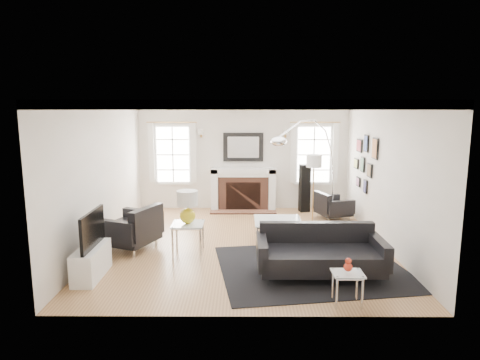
{
  "coord_description": "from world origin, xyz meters",
  "views": [
    {
      "loc": [
        -0.03,
        -8.21,
        2.74
      ],
      "look_at": [
        -0.07,
        0.3,
        1.24
      ],
      "focal_mm": 32.0,
      "sensor_mm": 36.0,
      "label": 1
    }
  ],
  "objects_px": {
    "sofa": "(320,254)",
    "armchair_left": "(132,229)",
    "coffee_table": "(278,222)",
    "arc_floor_lamp": "(308,166)",
    "gourd_lamp": "(187,205)",
    "armchair_right": "(332,207)",
    "fireplace": "(243,190)"
  },
  "relations": [
    {
      "from": "fireplace",
      "to": "gourd_lamp",
      "type": "relative_size",
      "value": 2.82
    },
    {
      "from": "fireplace",
      "to": "sofa",
      "type": "bearing_deg",
      "value": -74.37
    },
    {
      "from": "armchair_left",
      "to": "arc_floor_lamp",
      "type": "bearing_deg",
      "value": 26.27
    },
    {
      "from": "fireplace",
      "to": "arc_floor_lamp",
      "type": "bearing_deg",
      "value": -42.4
    },
    {
      "from": "armchair_left",
      "to": "armchair_right",
      "type": "xyz_separation_m",
      "value": [
        4.28,
        2.23,
        -0.09
      ]
    },
    {
      "from": "sofa",
      "to": "coffee_table",
      "type": "xyz_separation_m",
      "value": [
        -0.53,
        1.82,
        0.03
      ]
    },
    {
      "from": "fireplace",
      "to": "gourd_lamp",
      "type": "height_order",
      "value": "gourd_lamp"
    },
    {
      "from": "fireplace",
      "to": "armchair_right",
      "type": "bearing_deg",
      "value": -22.41
    },
    {
      "from": "sofa",
      "to": "arc_floor_lamp",
      "type": "xyz_separation_m",
      "value": [
        0.24,
        3.05,
        0.99
      ]
    },
    {
      "from": "sofa",
      "to": "gourd_lamp",
      "type": "height_order",
      "value": "gourd_lamp"
    },
    {
      "from": "sofa",
      "to": "armchair_left",
      "type": "distance_m",
      "value": 3.59
    },
    {
      "from": "armchair_left",
      "to": "gourd_lamp",
      "type": "bearing_deg",
      "value": -20.42
    },
    {
      "from": "armchair_right",
      "to": "arc_floor_lamp",
      "type": "distance_m",
      "value": 1.33
    },
    {
      "from": "fireplace",
      "to": "armchair_left",
      "type": "bearing_deg",
      "value": -124.38
    },
    {
      "from": "sofa",
      "to": "armchair_left",
      "type": "xyz_separation_m",
      "value": [
        -3.36,
        1.27,
        0.03
      ]
    },
    {
      "from": "armchair_left",
      "to": "armchair_right",
      "type": "relative_size",
      "value": 1.33
    },
    {
      "from": "sofa",
      "to": "armchair_left",
      "type": "relative_size",
      "value": 1.55
    },
    {
      "from": "armchair_right",
      "to": "arc_floor_lamp",
      "type": "bearing_deg",
      "value": -146.13
    },
    {
      "from": "gourd_lamp",
      "to": "arc_floor_lamp",
      "type": "relative_size",
      "value": 0.24
    },
    {
      "from": "armchair_right",
      "to": "arc_floor_lamp",
      "type": "relative_size",
      "value": 0.39
    },
    {
      "from": "fireplace",
      "to": "gourd_lamp",
      "type": "xyz_separation_m",
      "value": [
        -1.01,
        -3.54,
        0.43
      ]
    },
    {
      "from": "sofa",
      "to": "armchair_left",
      "type": "height_order",
      "value": "armchair_left"
    },
    {
      "from": "sofa",
      "to": "coffee_table",
      "type": "relative_size",
      "value": 2.13
    },
    {
      "from": "armchair_right",
      "to": "gourd_lamp",
      "type": "bearing_deg",
      "value": -139.98
    },
    {
      "from": "fireplace",
      "to": "arc_floor_lamp",
      "type": "relative_size",
      "value": 0.68
    },
    {
      "from": "armchair_left",
      "to": "coffee_table",
      "type": "bearing_deg",
      "value": 10.99
    },
    {
      "from": "coffee_table",
      "to": "arc_floor_lamp",
      "type": "distance_m",
      "value": 1.74
    },
    {
      "from": "fireplace",
      "to": "armchair_right",
      "type": "height_order",
      "value": "fireplace"
    },
    {
      "from": "armchair_left",
      "to": "arc_floor_lamp",
      "type": "relative_size",
      "value": 0.52
    },
    {
      "from": "sofa",
      "to": "armchair_right",
      "type": "height_order",
      "value": "sofa"
    },
    {
      "from": "fireplace",
      "to": "armchair_left",
      "type": "relative_size",
      "value": 1.3
    },
    {
      "from": "armchair_left",
      "to": "armchair_right",
      "type": "bearing_deg",
      "value": 27.55
    }
  ]
}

